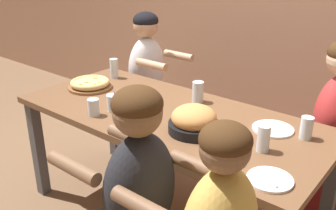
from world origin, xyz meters
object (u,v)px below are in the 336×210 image
Objects in this scene: pizza_board_main at (90,84)px; drinking_glass_f at (306,129)px; cocktail_glass_blue at (113,103)px; drinking_glass_a at (133,104)px; drinking_glass_e at (263,140)px; skillet_bowl at (194,121)px; drinking_glass_d at (114,68)px; empty_plate_a at (138,96)px; empty_plate_c at (273,129)px; drinking_glass_g at (94,108)px; drinking_glass_b at (218,150)px; diner_far_left at (147,89)px; diner_far_right at (331,142)px; drinking_glass_c at (198,93)px; empty_plate_b at (270,179)px.

drinking_glass_f is (1.45, 0.20, 0.02)m from pizza_board_main.
cocktail_glass_blue reaches higher than drinking_glass_f.
drinking_glass_a is 0.82m from drinking_glass_e.
drinking_glass_d is at bearing 159.81° from skillet_bowl.
empty_plate_a is 0.91m from empty_plate_c.
drinking_glass_e reaches higher than empty_plate_c.
drinking_glass_e is 0.28m from drinking_glass_f.
cocktail_glass_blue reaches higher than drinking_glass_g.
drinking_glass_b is (0.85, -0.37, 0.06)m from empty_plate_a.
cocktail_glass_blue reaches higher than drinking_glass_a.
diner_far_left is at bearing 92.02° from drinking_glass_d.
skillet_bowl is 3.33× the size of drinking_glass_f.
diner_far_right is at bearing 67.35° from empty_plate_c.
diner_far_right is (1.10, 0.56, -0.21)m from empty_plate_a.
cocktail_glass_blue is 0.10× the size of diner_far_left.
diner_far_left is (-1.50, 0.45, -0.26)m from drinking_glass_f.
drinking_glass_b is 1.08× the size of drinking_glass_f.
drinking_glass_b is 0.11× the size of diner_far_right.
diner_far_right is at bearing 38.38° from drinking_glass_a.
skillet_bowl is at bearing -138.22° from empty_plate_c.
drinking_glass_e is 0.11× the size of diner_far_left.
diner_far_right is (1.51, 0.38, -0.28)m from drinking_glass_d.
drinking_glass_d is (-0.77, 0.00, 0.02)m from drinking_glass_c.
drinking_glass_d is (-1.00, 0.37, 0.01)m from skillet_bowl.
diner_far_right is (1.06, 0.82, -0.25)m from cocktail_glass_blue.
empty_plate_a is (0.38, 0.09, -0.03)m from pizza_board_main.
skillet_bowl is at bearing -34.37° from diner_far_right.
drinking_glass_f is 1.18× the size of drinking_glass_g.
cocktail_glass_blue is at bearing 29.78° from diner_far_left.
skillet_bowl is 1.29m from diner_far_left.
drinking_glass_g is 0.08× the size of diner_far_left.
cocktail_glass_blue is 0.93m from drinking_glass_e.
empty_plate_a is 1.89× the size of drinking_glass_f.
drinking_glass_a is 0.86× the size of drinking_glass_f.
drinking_glass_b reaches higher than drinking_glass_f.
empty_plate_a and empty_plate_b have the same top height.
diner_far_right is at bearing 90.00° from diner_far_left.
drinking_glass_b is at bearing -23.72° from empty_plate_a.
skillet_bowl is 2.69× the size of drinking_glass_d.
drinking_glass_a is 1.02× the size of drinking_glass_g.
drinking_glass_d reaches higher than drinking_glass_e.
empty_plate_b is at bearing 0.13° from diner_far_right.
diner_far_left is (-0.43, 0.95, -0.25)m from drinking_glass_g.
drinking_glass_f is at bearing 18.05° from drinking_glass_a.
skillet_bowl is at bearing -20.19° from drinking_glass_d.
diner_far_right is (-0.00, 0.93, -0.21)m from empty_plate_b.
drinking_glass_a is at bearing 37.15° from diner_far_left.
drinking_glass_g is (-0.35, -0.56, -0.01)m from drinking_glass_c.
diner_far_left is at bearing 94.77° from pizza_board_main.
diner_far_right is (0.19, 0.47, -0.21)m from empty_plate_c.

